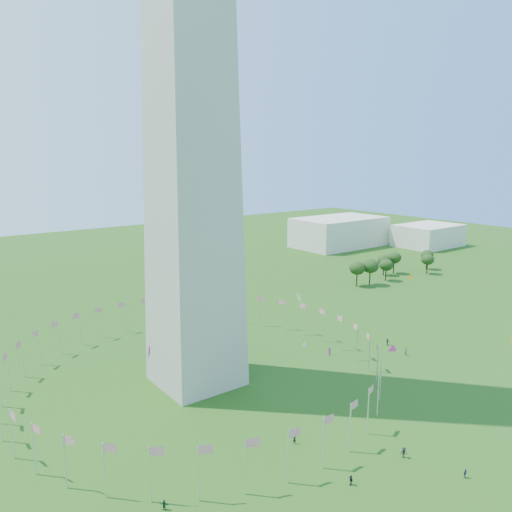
% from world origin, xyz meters
% --- Properties ---
extents(ground, '(600.00, 600.00, 0.00)m').
position_xyz_m(ground, '(0.00, 0.00, 0.00)').
color(ground, '#1C440F').
rests_on(ground, ground).
extents(flag_ring, '(80.24, 80.24, 9.00)m').
position_xyz_m(flag_ring, '(-0.00, 50.00, 4.50)').
color(flag_ring, silver).
rests_on(flag_ring, ground).
extents(gov_building_east_a, '(50.00, 30.00, 16.00)m').
position_xyz_m(gov_building_east_a, '(150.00, 150.00, 8.00)').
color(gov_building_east_a, beige).
rests_on(gov_building_east_a, ground).
extents(gov_building_east_b, '(35.00, 25.00, 12.00)m').
position_xyz_m(gov_building_east_b, '(190.00, 120.00, 6.00)').
color(gov_building_east_b, beige).
rests_on(gov_building_east_b, ground).
extents(crowd, '(87.94, 64.93, 1.96)m').
position_xyz_m(crowd, '(1.64, 3.15, 0.90)').
color(crowd, '#292929').
rests_on(crowd, ground).
extents(kites_aloft, '(128.79, 69.51, 32.91)m').
position_xyz_m(kites_aloft, '(9.32, 23.24, 19.46)').
color(kites_aloft, '#CC2699').
rests_on(kites_aloft, ground).
extents(tree_line_east, '(53.00, 14.95, 10.22)m').
position_xyz_m(tree_line_east, '(111.78, 85.09, 4.61)').
color(tree_line_east, '#244617').
rests_on(tree_line_east, ground).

